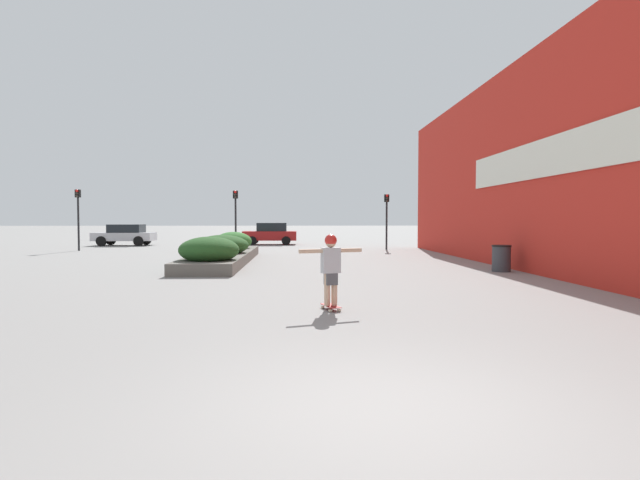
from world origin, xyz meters
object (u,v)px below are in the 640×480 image
traffic_light_left (236,210)px  car_leftmost (271,233)px  traffic_light_right (387,212)px  car_center_left (125,234)px  traffic_light_far_left (78,209)px  skateboard (331,307)px  trash_bin (501,258)px  skateboarder (331,262)px

traffic_light_left → car_leftmost: bearing=76.9°
car_leftmost → traffic_light_right: (7.24, -6.67, 1.45)m
car_center_left → traffic_light_left: bearing=-126.4°
traffic_light_right → traffic_light_far_left: (-17.93, -0.12, 0.14)m
skateboard → trash_bin: bearing=29.6°
skateboard → traffic_light_right: 20.36m
car_center_left → traffic_light_far_left: bearing=173.9°
trash_bin → traffic_light_right: (-1.69, 12.65, 1.80)m
car_leftmost → traffic_light_right: size_ratio=1.16×
skateboarder → trash_bin: bearing=29.6°
trash_bin → traffic_light_far_left: traffic_light_far_left is taller
car_center_left → car_leftmost: bearing=-85.0°
car_center_left → traffic_light_far_left: 6.17m
traffic_light_right → traffic_light_left: bearing=-177.3°
car_center_left → traffic_light_far_left: (-0.64, -5.92, 1.62)m
skateboard → traffic_light_far_left: bearing=105.8°
car_center_left → traffic_light_left: size_ratio=1.16×
traffic_light_far_left → car_center_left: bearing=83.9°
skateboard → skateboarder: (0.00, 0.00, 0.88)m
traffic_light_right → car_leftmost: bearing=137.4°
skateboard → traffic_light_right: traffic_light_right is taller
skateboarder → car_center_left: 28.43m
trash_bin → car_leftmost: (-8.93, 19.32, 0.35)m
traffic_light_left → car_center_left: bearing=143.6°
car_center_left → skateboard: bearing=-153.7°
skateboard → traffic_light_left: bearing=84.0°
skateboard → skateboarder: skateboarder is taller
car_center_left → traffic_light_right: 18.30m
traffic_light_right → car_center_left: bearing=161.5°
skateboarder → traffic_light_right: (4.70, 19.69, 1.32)m
traffic_light_far_left → skateboard: bearing=-55.9°
traffic_light_left → traffic_light_far_left: size_ratio=0.98×
car_leftmost → traffic_light_right: bearing=-132.6°
skateboard → car_center_left: (-12.60, 25.49, 0.71)m
trash_bin → traffic_light_left: traffic_light_left is taller
skateboard → skateboarder: bearing=0.0°
trash_bin → traffic_light_far_left: size_ratio=0.26×
skateboard → car_leftmost: car_leftmost is taller
skateboard → traffic_light_left: 19.86m
trash_bin → traffic_light_right: traffic_light_right is taller
traffic_light_right → traffic_light_far_left: bearing=-179.6°
traffic_light_left → traffic_light_right: traffic_light_left is taller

